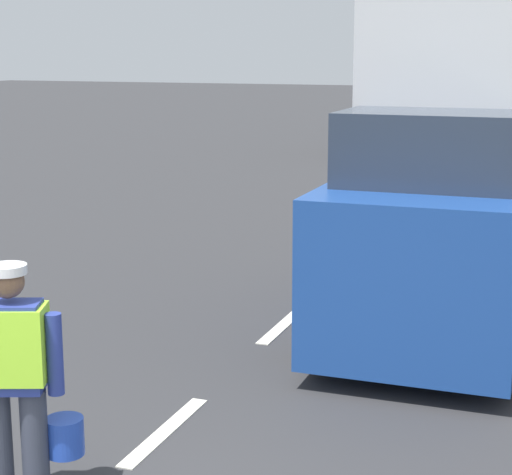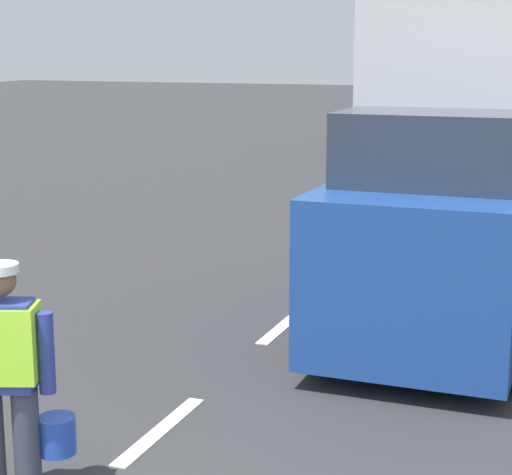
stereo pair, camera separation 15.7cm
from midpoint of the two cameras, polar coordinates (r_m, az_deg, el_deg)
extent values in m
plane|color=#333335|center=(24.76, 12.82, 4.62)|extent=(96.00, 96.00, 0.00)
cube|color=silver|center=(7.45, -6.38, -12.07)|extent=(0.14, 1.40, 0.01)
cube|color=silver|center=(10.05, 1.26, -5.57)|extent=(0.14, 1.40, 0.01)
cube|color=silver|center=(12.82, 5.60, -1.75)|extent=(0.14, 1.40, 0.01)
cube|color=silver|center=(15.68, 8.36, 0.70)|extent=(0.14, 1.40, 0.01)
cube|color=silver|center=(18.58, 10.27, 2.39)|extent=(0.14, 1.40, 0.01)
cube|color=silver|center=(21.51, 11.66, 3.62)|extent=(0.14, 1.40, 0.01)
cube|color=silver|center=(24.46, 12.72, 4.55)|extent=(0.14, 1.40, 0.01)
cube|color=silver|center=(27.42, 13.56, 5.28)|extent=(0.14, 1.40, 0.01)
cube|color=silver|center=(30.38, 14.23, 5.87)|extent=(0.14, 1.40, 0.01)
cube|color=silver|center=(33.36, 14.79, 6.35)|extent=(0.14, 1.40, 0.01)
cube|color=silver|center=(36.33, 15.25, 6.76)|extent=(0.14, 1.40, 0.01)
cube|color=silver|center=(39.31, 15.64, 7.10)|extent=(0.14, 1.40, 0.01)
cylinder|color=#383D4C|center=(6.36, -14.50, -12.78)|extent=(0.18, 0.18, 0.82)
cube|color=navy|center=(6.13, -15.94, -6.67)|extent=(0.46, 0.36, 0.60)
cube|color=#A5EA33|center=(6.13, -15.95, -6.50)|extent=(0.53, 0.42, 0.51)
cylinder|color=navy|center=(6.08, -13.35, -7.19)|extent=(0.11, 0.11, 0.55)
sphere|color=brown|center=(6.01, -16.18, -2.69)|extent=(0.22, 0.22, 0.22)
cylinder|color=silver|center=(5.99, -16.22, -1.95)|extent=(0.26, 0.26, 0.06)
cylinder|color=#2347B7|center=(6.39, -12.70, -12.17)|extent=(0.26, 0.26, 0.26)
cube|color=#1E4799|center=(9.89, 11.20, -0.36)|extent=(1.90, 4.60, 1.56)
cube|color=#2D3847|center=(8.93, 10.67, 5.70)|extent=(1.67, 1.61, 0.70)
cube|color=silver|center=(10.48, 12.28, 9.55)|extent=(1.81, 2.53, 1.80)
cylinder|color=black|center=(11.57, 7.45, -1.60)|extent=(0.22, 0.68, 0.68)
cylinder|color=black|center=(8.91, 3.37, -5.65)|extent=(0.22, 0.68, 0.68)
cube|color=gray|center=(26.45, 9.29, 7.12)|extent=(1.65, 3.81, 1.39)
cube|color=#2D3847|center=(26.48, 9.41, 9.39)|extent=(1.45, 2.09, 0.70)
cylinder|color=black|center=(25.20, 10.63, 5.62)|extent=(0.22, 0.68, 0.68)
cylinder|color=black|center=(25.53, 6.87, 5.81)|extent=(0.22, 0.68, 0.68)
cylinder|color=black|center=(27.51, 11.46, 6.10)|extent=(0.22, 0.68, 0.68)
cylinder|color=black|center=(27.82, 8.00, 6.28)|extent=(0.22, 0.68, 0.68)
cube|color=slate|center=(32.83, 11.60, 7.88)|extent=(1.67, 4.17, 1.32)
cube|color=#2D3847|center=(32.88, 11.71, 9.65)|extent=(1.47, 2.29, 0.70)
cylinder|color=black|center=(31.48, 12.76, 6.75)|extent=(0.22, 0.68, 0.68)
cylinder|color=black|center=(31.74, 9.67, 6.92)|extent=(0.22, 0.68, 0.68)
cylinder|color=black|center=(34.03, 13.34, 7.10)|extent=(0.22, 0.68, 0.68)
cylinder|color=black|center=(34.28, 10.47, 7.25)|extent=(0.22, 0.68, 0.68)
camera|label=1|loc=(0.08, -90.48, -0.10)|focal=63.24mm
camera|label=2|loc=(0.08, 89.52, 0.10)|focal=63.24mm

